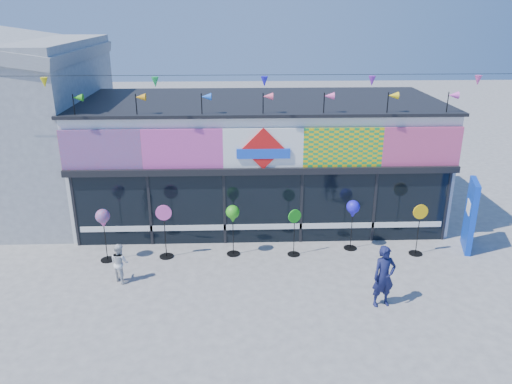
{
  "coord_description": "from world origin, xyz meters",
  "views": [
    {
      "loc": [
        -0.74,
        -10.95,
        7.07
      ],
      "look_at": [
        -0.27,
        2.0,
        2.24
      ],
      "focal_mm": 35.0,
      "sensor_mm": 36.0,
      "label": 1
    }
  ],
  "objects_px": {
    "spinner_3": "(294,231)",
    "spinner_4": "(353,210)",
    "spinner_0": "(103,220)",
    "spinner_2": "(233,216)",
    "blue_sign": "(470,215)",
    "child": "(120,263)",
    "adult_man": "(384,277)",
    "spinner_5": "(418,228)",
    "spinner_1": "(165,230)"
  },
  "relations": [
    {
      "from": "spinner_3",
      "to": "spinner_4",
      "type": "relative_size",
      "value": 0.92
    },
    {
      "from": "spinner_4",
      "to": "spinner_0",
      "type": "bearing_deg",
      "value": -176.1
    },
    {
      "from": "spinner_2",
      "to": "spinner_3",
      "type": "relative_size",
      "value": 1.08
    },
    {
      "from": "blue_sign",
      "to": "spinner_2",
      "type": "relative_size",
      "value": 1.39
    },
    {
      "from": "child",
      "to": "spinner_4",
      "type": "bearing_deg",
      "value": -124.69
    },
    {
      "from": "child",
      "to": "adult_man",
      "type": "bearing_deg",
      "value": -150.78
    },
    {
      "from": "spinner_5",
      "to": "spinner_4",
      "type": "bearing_deg",
      "value": 167.07
    },
    {
      "from": "spinner_4",
      "to": "spinner_1",
      "type": "bearing_deg",
      "value": -176.46
    },
    {
      "from": "blue_sign",
      "to": "child",
      "type": "bearing_deg",
      "value": -154.69
    },
    {
      "from": "spinner_0",
      "to": "spinner_5",
      "type": "distance_m",
      "value": 9.28
    },
    {
      "from": "adult_man",
      "to": "child",
      "type": "distance_m",
      "value": 6.96
    },
    {
      "from": "spinner_2",
      "to": "child",
      "type": "xyz_separation_m",
      "value": [
        -3.06,
        -1.44,
        -0.73
      ]
    },
    {
      "from": "spinner_3",
      "to": "spinner_4",
      "type": "distance_m",
      "value": 1.91
    },
    {
      "from": "spinner_2",
      "to": "spinner_4",
      "type": "xyz_separation_m",
      "value": [
        3.63,
        0.26,
        0.0
      ]
    },
    {
      "from": "adult_man",
      "to": "spinner_5",
      "type": "bearing_deg",
      "value": 44.67
    },
    {
      "from": "spinner_0",
      "to": "spinner_4",
      "type": "distance_m",
      "value": 7.38
    },
    {
      "from": "spinner_0",
      "to": "spinner_4",
      "type": "height_order",
      "value": "spinner_0"
    },
    {
      "from": "spinner_3",
      "to": "blue_sign",
      "type": "bearing_deg",
      "value": 2.42
    },
    {
      "from": "spinner_2",
      "to": "spinner_5",
      "type": "bearing_deg",
      "value": -1.88
    },
    {
      "from": "child",
      "to": "spinner_5",
      "type": "bearing_deg",
      "value": -130.58
    },
    {
      "from": "spinner_5",
      "to": "child",
      "type": "relative_size",
      "value": 1.46
    },
    {
      "from": "spinner_2",
      "to": "spinner_4",
      "type": "bearing_deg",
      "value": 4.04
    },
    {
      "from": "spinner_2",
      "to": "spinner_3",
      "type": "xyz_separation_m",
      "value": [
        1.83,
        -0.09,
        -0.5
      ]
    },
    {
      "from": "spinner_5",
      "to": "adult_man",
      "type": "xyz_separation_m",
      "value": [
        -1.79,
        -2.69,
        -0.05
      ]
    },
    {
      "from": "spinner_5",
      "to": "child",
      "type": "bearing_deg",
      "value": -171.71
    },
    {
      "from": "blue_sign",
      "to": "spinner_0",
      "type": "height_order",
      "value": "blue_sign"
    },
    {
      "from": "spinner_0",
      "to": "spinner_3",
      "type": "bearing_deg",
      "value": 1.56
    },
    {
      "from": "blue_sign",
      "to": "adult_man",
      "type": "relative_size",
      "value": 1.37
    },
    {
      "from": "blue_sign",
      "to": "child",
      "type": "xyz_separation_m",
      "value": [
        -10.27,
        -1.57,
        -0.56
      ]
    },
    {
      "from": "spinner_5",
      "to": "spinner_1",
      "type": "bearing_deg",
      "value": 179.33
    },
    {
      "from": "spinner_0",
      "to": "spinner_3",
      "type": "height_order",
      "value": "spinner_0"
    },
    {
      "from": "spinner_5",
      "to": "spinner_2",
      "type": "bearing_deg",
      "value": 178.12
    },
    {
      "from": "blue_sign",
      "to": "adult_man",
      "type": "height_order",
      "value": "blue_sign"
    },
    {
      "from": "blue_sign",
      "to": "adult_man",
      "type": "bearing_deg",
      "value": -122.43
    },
    {
      "from": "spinner_2",
      "to": "spinner_4",
      "type": "relative_size",
      "value": 1.0
    },
    {
      "from": "spinner_0",
      "to": "spinner_5",
      "type": "relative_size",
      "value": 1.01
    },
    {
      "from": "spinner_0",
      "to": "child",
      "type": "relative_size",
      "value": 1.48
    },
    {
      "from": "spinner_2",
      "to": "spinner_5",
      "type": "xyz_separation_m",
      "value": [
        5.54,
        -0.18,
        -0.42
      ]
    },
    {
      "from": "spinner_4",
      "to": "adult_man",
      "type": "xyz_separation_m",
      "value": [
        0.11,
        -3.13,
        -0.47
      ]
    },
    {
      "from": "spinner_4",
      "to": "blue_sign",
      "type": "bearing_deg",
      "value": -1.97
    },
    {
      "from": "spinner_0",
      "to": "spinner_4",
      "type": "bearing_deg",
      "value": 3.9
    },
    {
      "from": "spinner_3",
      "to": "adult_man",
      "type": "height_order",
      "value": "adult_man"
    },
    {
      "from": "spinner_1",
      "to": "child",
      "type": "bearing_deg",
      "value": -128.14
    },
    {
      "from": "spinner_2",
      "to": "adult_man",
      "type": "xyz_separation_m",
      "value": [
        3.75,
        -2.87,
        -0.47
      ]
    },
    {
      "from": "spinner_1",
      "to": "spinner_2",
      "type": "height_order",
      "value": "spinner_1"
    },
    {
      "from": "spinner_1",
      "to": "adult_man",
      "type": "bearing_deg",
      "value": -25.78
    },
    {
      "from": "blue_sign",
      "to": "child",
      "type": "relative_size",
      "value": 2.01
    },
    {
      "from": "spinner_2",
      "to": "spinner_3",
      "type": "distance_m",
      "value": 1.89
    },
    {
      "from": "blue_sign",
      "to": "spinner_3",
      "type": "height_order",
      "value": "blue_sign"
    },
    {
      "from": "spinner_3",
      "to": "spinner_5",
      "type": "xyz_separation_m",
      "value": [
        3.71,
        -0.09,
        0.07
      ]
    }
  ]
}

